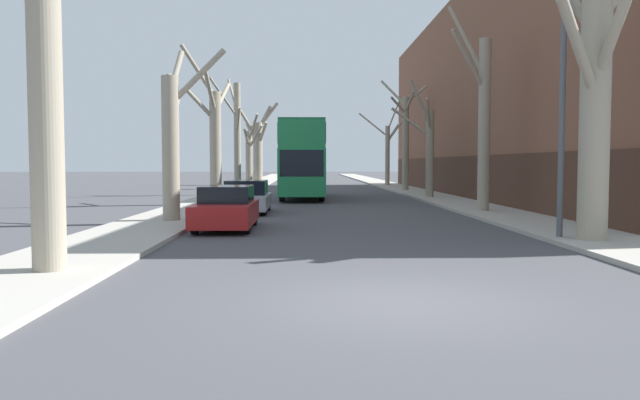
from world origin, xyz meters
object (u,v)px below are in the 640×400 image
object	(u,v)px
lamp_post	(559,68)
street_tree_left_1	(172,139)
street_tree_right_3	(405,138)
parked_car_1	(246,197)
street_tree_right_4	(388,149)
double_decker_bus	(302,156)
street_tree_left_0	(47,78)
street_tree_left_3	(237,135)
street_tree_right_1	(483,118)
street_tree_right_2	(428,148)
street_tree_left_2	(214,138)
street_tree_left_4	(249,156)
street_tree_left_5	(258,147)
parked_car_0	(226,209)
street_tree_right_0	(595,102)

from	to	relation	value
lamp_post	street_tree_left_1	bearing A→B (deg)	154.80
street_tree_right_3	parked_car_1	bearing A→B (deg)	-116.37
street_tree_right_4	double_decker_bus	world-z (taller)	street_tree_right_4
street_tree_left_0	street_tree_left_3	world-z (taller)	street_tree_left_3
street_tree_right_1	street_tree_right_2	size ratio (longest dim) A/B	1.25
street_tree_left_1	street_tree_left_2	xyz separation A→B (m)	(0.01, 9.86, 0.46)
street_tree_left_4	street_tree_left_5	world-z (taller)	street_tree_left_5
parked_car_0	parked_car_1	xyz separation A→B (m)	(-0.00, 6.66, -0.01)
street_tree_left_2	street_tree_right_0	xyz separation A→B (m)	(11.95, -15.86, 0.25)
street_tree_left_4	street_tree_right_4	size ratio (longest dim) A/B	0.74
street_tree_left_1	parked_car_0	bearing A→B (deg)	-44.29
parked_car_1	parked_car_0	bearing A→B (deg)	-90.00
street_tree_left_1	street_tree_right_4	bearing A→B (deg)	71.04
street_tree_right_0	double_decker_bus	distance (m)	22.68
street_tree_right_1	street_tree_right_3	size ratio (longest dim) A/B	1.04
street_tree_right_2	double_decker_bus	xyz separation A→B (m)	(-7.47, 0.20, -0.49)
street_tree_left_1	parked_car_0	size ratio (longest dim) A/B	1.48
street_tree_left_4	double_decker_bus	world-z (taller)	street_tree_left_4
street_tree_left_5	lamp_post	xyz separation A→B (m)	(11.31, -44.27, 0.95)
street_tree_left_1	street_tree_left_2	size ratio (longest dim) A/B	0.78
street_tree_left_2	street_tree_left_3	size ratio (longest dim) A/B	1.01
street_tree_right_0	lamp_post	size ratio (longest dim) A/B	0.91
street_tree_left_2	street_tree_left_1	bearing A→B (deg)	-90.04
street_tree_left_5	street_tree_right_0	size ratio (longest dim) A/B	1.07
street_tree_right_2	street_tree_right_3	xyz separation A→B (m)	(0.15, 9.47, 0.98)
parked_car_0	lamp_post	bearing A→B (deg)	-19.56
street_tree_left_5	street_tree_right_1	world-z (taller)	street_tree_right_1
street_tree_left_0	street_tree_right_2	xyz separation A→B (m)	(11.93, 25.44, -0.61)
street_tree_left_4	street_tree_right_1	size ratio (longest dim) A/B	0.69
street_tree_left_0	street_tree_right_1	distance (m)	18.81
parked_car_1	street_tree_left_0	bearing A→B (deg)	-98.22
street_tree_left_1	parked_car_1	size ratio (longest dim) A/B	1.46
street_tree_left_3	street_tree_right_3	bearing A→B (deg)	22.41
street_tree_left_0	street_tree_right_4	xyz separation A→B (m)	(12.18, 45.62, -0.21)
street_tree_left_2	street_tree_right_1	xyz separation A→B (m)	(11.97, -5.69, 0.60)
street_tree_left_3	lamp_post	xyz separation A→B (m)	(11.26, -25.00, 0.62)
street_tree_left_2	lamp_post	world-z (taller)	lamp_post
street_tree_left_0	street_tree_left_4	xyz separation A→B (m)	(0.04, 39.84, -0.91)
street_tree_left_0	street_tree_right_4	world-z (taller)	street_tree_right_4
street_tree_right_2	street_tree_left_2	bearing A→B (deg)	-155.95
street_tree_left_0	street_tree_left_4	bearing A→B (deg)	89.94
street_tree_right_4	parked_car_1	bearing A→B (deg)	-108.09
street_tree_left_5	lamp_post	bearing A→B (deg)	-75.67
parked_car_1	street_tree_left_2	bearing A→B (deg)	111.77
street_tree_left_2	street_tree_left_0	bearing A→B (deg)	-90.16
street_tree_left_4	street_tree_left_5	size ratio (longest dim) A/B	0.75
street_tree_left_0	street_tree_right_4	distance (m)	47.22
street_tree_right_0	parked_car_0	world-z (taller)	street_tree_right_0
street_tree_left_3	street_tree_right_1	distance (m)	19.58
street_tree_left_5	street_tree_left_0	bearing A→B (deg)	-90.04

